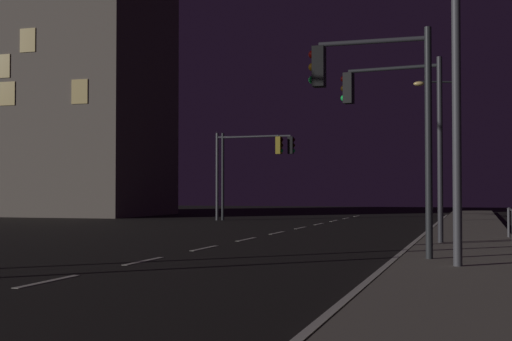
{
  "coord_description": "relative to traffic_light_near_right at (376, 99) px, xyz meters",
  "views": [
    {
      "loc": [
        7.49,
        -2.62,
        1.66
      ],
      "look_at": [
        0.24,
        21.33,
        2.36
      ],
      "focal_mm": 50.93,
      "sensor_mm": 36.0,
      "label": 1
    }
  ],
  "objects": [
    {
      "name": "lane_edge_line",
      "position": [
        0.28,
        8.42,
        -3.75
      ],
      "size": [
        0.14,
        53.0,
        0.01
      ],
      "color": "silver",
      "rests_on": "ground"
    },
    {
      "name": "sidewalk_right",
      "position": [
        1.95,
        3.42,
        -3.69
      ],
      "size": [
        2.84,
        77.0,
        0.14
      ],
      "primitive_type": "cube",
      "color": "gray",
      "rests_on": "ground"
    },
    {
      "name": "street_lamp_far_end",
      "position": [
        0.98,
        22.14,
        0.82
      ],
      "size": [
        2.31,
        0.98,
        7.33
      ],
      "color": "#38383D",
      "rests_on": "sidewalk_right"
    },
    {
      "name": "traffic_light_near_right",
      "position": [
        0.0,
        0.0,
        0.0
      ],
      "size": [
        2.84,
        0.34,
        5.22
      ],
      "color": "#2D3033",
      "rests_on": "sidewalk_right"
    },
    {
      "name": "traffic_light_far_left",
      "position": [
        -0.08,
        5.41,
        0.19
      ],
      "size": [
        3.09,
        0.61,
        5.48
      ],
      "color": "#38383D",
      "rests_on": "sidewalk_right"
    },
    {
      "name": "street_lamp_across_street",
      "position": [
        1.93,
        -1.15,
        0.48
      ],
      "size": [
        0.86,
        1.94,
        6.74
      ],
      "color": "#4C4C51",
      "rests_on": "sidewalk_right"
    },
    {
      "name": "traffic_light_far_center",
      "position": [
        -9.82,
        21.67,
        -0.29
      ],
      "size": [
        3.71,
        0.66,
        4.92
      ],
      "color": "#2D3033",
      "rests_on": "ground"
    },
    {
      "name": "building_distant",
      "position": [
        -27.82,
        27.16,
        9.2
      ],
      "size": [
        18.77,
        9.65,
        25.92
      ],
      "color": "#6B6056",
      "rests_on": "ground"
    },
    {
      "name": "traffic_light_overhead_east",
      "position": [
        -9.72,
        21.84,
        -0.24
      ],
      "size": [
        4.61,
        0.34,
        4.94
      ],
      "color": "#4C4C51",
      "rests_on": "ground"
    },
    {
      "name": "lane_markings_center",
      "position": [
        -5.31,
        6.92,
        -3.75
      ],
      "size": [
        0.14,
        50.0,
        0.01
      ],
      "color": "silver",
      "rests_on": "ground"
    },
    {
      "name": "ground_plane",
      "position": [
        -5.31,
        3.42,
        -3.76
      ],
      "size": [
        112.0,
        112.0,
        0.0
      ],
      "primitive_type": "plane",
      "color": "black",
      "rests_on": "ground"
    }
  ]
}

